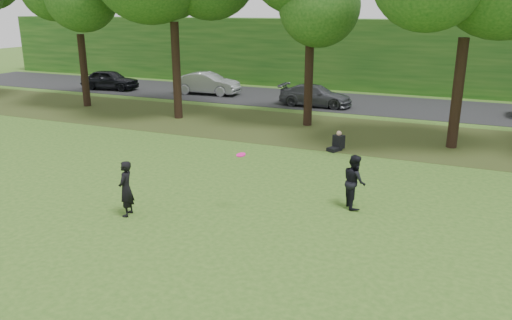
{
  "coord_description": "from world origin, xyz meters",
  "views": [
    {
      "loc": [
        4.43,
        -10.09,
        5.78
      ],
      "look_at": [
        -1.34,
        3.34,
        1.3
      ],
      "focal_mm": 35.0,
      "sensor_mm": 36.0,
      "label": 1
    }
  ],
  "objects": [
    {
      "name": "far_hedge",
      "position": [
        0.0,
        27.0,
        2.5
      ],
      "size": [
        70.0,
        3.0,
        5.0
      ],
      "primitive_type": "cube",
      "color": "#184A15",
      "rests_on": "ground"
    },
    {
      "name": "ground",
      "position": [
        0.0,
        0.0,
        0.0
      ],
      "size": [
        120.0,
        120.0,
        0.0
      ],
      "primitive_type": "plane",
      "color": "#31581B",
      "rests_on": "ground"
    },
    {
      "name": "seated_person",
      "position": [
        -0.41,
        9.9,
        0.31
      ],
      "size": [
        0.67,
        0.83,
        0.83
      ],
      "rotation": [
        0.0,
        0.0,
        -0.43
      ],
      "color": "black",
      "rests_on": "ground"
    },
    {
      "name": "player_right",
      "position": [
        1.6,
        3.94,
        0.82
      ],
      "size": [
        0.93,
        1.0,
        1.64
      ],
      "primitive_type": "imported",
      "rotation": [
        0.0,
        0.0,
        2.09
      ],
      "color": "black",
      "rests_on": "ground"
    },
    {
      "name": "street",
      "position": [
        0.0,
        21.0,
        0.01
      ],
      "size": [
        70.0,
        7.0,
        0.02
      ],
      "primitive_type": "cube",
      "color": "black",
      "rests_on": "ground"
    },
    {
      "name": "leaf_litter",
      "position": [
        0.0,
        13.0,
        0.01
      ],
      "size": [
        60.0,
        7.0,
        0.01
      ],
      "primitive_type": "cube",
      "color": "#433617",
      "rests_on": "ground"
    },
    {
      "name": "parked_cars",
      "position": [
        -1.38,
        19.97,
        0.72
      ],
      "size": [
        40.98,
        3.55,
        1.49
      ],
      "color": "black",
      "rests_on": "street"
    },
    {
      "name": "frisbee",
      "position": [
        -1.34,
        2.26,
        1.76
      ],
      "size": [
        0.37,
        0.37,
        0.1
      ],
      "color": "#FF1594",
      "rests_on": "ground"
    },
    {
      "name": "player_left",
      "position": [
        -4.27,
        0.74,
        0.82
      ],
      "size": [
        0.52,
        0.67,
        1.64
      ],
      "primitive_type": "imported",
      "rotation": [
        0.0,
        0.0,
        -1.33
      ],
      "color": "black",
      "rests_on": "ground"
    }
  ]
}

